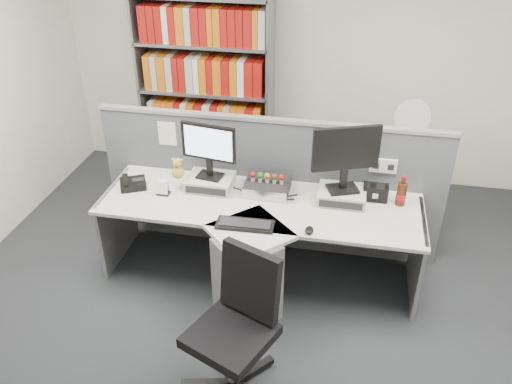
% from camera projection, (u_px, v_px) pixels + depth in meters
% --- Properties ---
extents(ground, '(5.50, 5.50, 0.00)m').
position_uv_depth(ground, '(239.00, 341.00, 3.95)').
color(ground, '#31343A').
rests_on(ground, ground).
extents(room_shell, '(5.04, 5.54, 2.72)m').
position_uv_depth(room_shell, '(234.00, 119.00, 3.02)').
color(room_shell, silver).
rests_on(room_shell, ground).
extents(partition, '(3.00, 0.08, 1.27)m').
position_uv_depth(partition, '(270.00, 184.00, 4.66)').
color(partition, '#54585F').
rests_on(partition, ground).
extents(desk, '(2.60, 1.20, 0.72)m').
position_uv_depth(desk, '(255.00, 245.00, 4.21)').
color(desk, silver).
rests_on(desk, ground).
extents(monitor_riser_left, '(0.38, 0.31, 0.10)m').
position_uv_depth(monitor_riser_left, '(210.00, 182.00, 4.45)').
color(monitor_riser_left, '#BFB69F').
rests_on(monitor_riser_left, desk).
extents(monitor_riser_right, '(0.38, 0.31, 0.10)m').
position_uv_depth(monitor_riser_right, '(342.00, 195.00, 4.26)').
color(monitor_riser_right, '#BFB69F').
rests_on(monitor_riser_right, desk).
extents(monitor_left, '(0.46, 0.18, 0.47)m').
position_uv_depth(monitor_left, '(209.00, 147.00, 4.28)').
color(monitor_left, black).
rests_on(monitor_left, monitor_riser_left).
extents(monitor_right, '(0.51, 0.25, 0.55)m').
position_uv_depth(monitor_right, '(346.00, 154.00, 4.07)').
color(monitor_right, black).
rests_on(monitor_right, monitor_riser_right).
extents(desktop_pc, '(0.36, 0.32, 0.10)m').
position_uv_depth(desktop_pc, '(267.00, 186.00, 4.39)').
color(desktop_pc, black).
rests_on(desktop_pc, desk).
extents(figurines, '(0.29, 0.05, 0.09)m').
position_uv_depth(figurines, '(267.00, 177.00, 4.33)').
color(figurines, '#BFB69F').
rests_on(figurines, desktop_pc).
extents(keyboard, '(0.44, 0.18, 0.03)m').
position_uv_depth(keyboard, '(245.00, 224.00, 3.97)').
color(keyboard, black).
rests_on(keyboard, desk).
extents(mouse, '(0.06, 0.10, 0.04)m').
position_uv_depth(mouse, '(309.00, 230.00, 3.90)').
color(mouse, black).
rests_on(mouse, desk).
extents(desk_phone, '(0.27, 0.26, 0.09)m').
position_uv_depth(desk_phone, '(132.00, 183.00, 4.46)').
color(desk_phone, black).
rests_on(desk_phone, desk).
extents(desk_calendar, '(0.11, 0.08, 0.13)m').
position_uv_depth(desk_calendar, '(163.00, 189.00, 4.35)').
color(desk_calendar, black).
rests_on(desk_calendar, desk).
extents(plush_toy, '(0.11, 0.11, 0.19)m').
position_uv_depth(plush_toy, '(178.00, 170.00, 4.36)').
color(plush_toy, '#B1993B').
rests_on(plush_toy, monitor_riser_left).
extents(speaker, '(0.20, 0.11, 0.13)m').
position_uv_depth(speaker, '(375.00, 192.00, 4.27)').
color(speaker, black).
rests_on(speaker, desk).
extents(cola_bottle, '(0.08, 0.08, 0.26)m').
position_uv_depth(cola_bottle, '(401.00, 194.00, 4.19)').
color(cola_bottle, '#3F190A').
rests_on(cola_bottle, desk).
extents(shelving_unit, '(1.41, 0.40, 2.00)m').
position_uv_depth(shelving_unit, '(206.00, 94.00, 5.65)').
color(shelving_unit, slate).
rests_on(shelving_unit, ground).
extents(filing_cabinet, '(0.45, 0.61, 0.70)m').
position_uv_depth(filing_cabinet, '(401.00, 185.00, 5.24)').
color(filing_cabinet, slate).
rests_on(filing_cabinet, ground).
extents(desk_fan, '(0.33, 0.19, 0.55)m').
position_uv_depth(desk_fan, '(412.00, 120.00, 4.88)').
color(desk_fan, white).
rests_on(desk_fan, filing_cabinet).
extents(office_chair, '(0.67, 0.68, 1.01)m').
position_uv_depth(office_chair, '(238.00, 323.00, 3.37)').
color(office_chair, silver).
rests_on(office_chair, ground).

